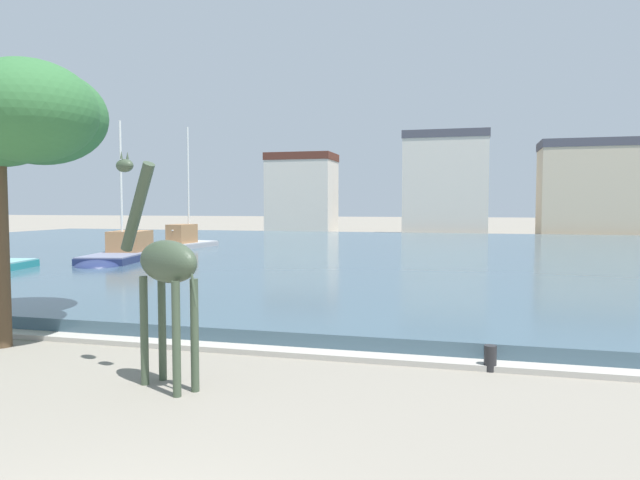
# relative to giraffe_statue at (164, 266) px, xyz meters

# --- Properties ---
(harbor_water) EXTENTS (84.05, 46.09, 0.43)m
(harbor_water) POSITION_rel_giraffe_statue_xyz_m (1.98, 25.86, -1.92)
(harbor_water) COLOR #3D5666
(harbor_water) RESTS_ON ground
(quay_edge_coping) EXTENTS (84.05, 0.50, 0.12)m
(quay_edge_coping) POSITION_rel_giraffe_statue_xyz_m (1.98, 2.56, -2.08)
(quay_edge_coping) COLOR #ADA89E
(quay_edge_coping) RESTS_ON ground
(giraffe_statue) EXTENTS (2.26, 1.42, 4.19)m
(giraffe_statue) POSITION_rel_giraffe_statue_xyz_m (0.00, 0.00, 0.00)
(giraffe_statue) COLOR #3D4C38
(giraffe_statue) RESTS_ON ground
(sailboat_grey) EXTENTS (2.29, 6.19, 8.18)m
(sailboat_grey) POSITION_rel_giraffe_statue_xyz_m (-12.44, 24.87, -1.50)
(sailboat_grey) COLOR #939399
(sailboat_grey) RESTS_ON ground
(sailboat_navy) EXTENTS (3.73, 8.20, 7.36)m
(sailboat_navy) POSITION_rel_giraffe_statue_xyz_m (-11.68, 16.42, -1.54)
(sailboat_navy) COLOR navy
(sailboat_navy) RESTS_ON ground
(mooring_bollard) EXTENTS (0.24, 0.24, 0.50)m
(mooring_bollard) POSITION_rel_giraffe_statue_xyz_m (5.57, 2.41, -1.89)
(mooring_bollard) COLOR #232326
(mooring_bollard) RESTS_ON ground
(townhouse_narrow_midrow) EXTENTS (7.14, 5.16, 8.74)m
(townhouse_narrow_midrow) POSITION_rel_giraffe_statue_xyz_m (-12.49, 51.25, 2.24)
(townhouse_narrow_midrow) COLOR beige
(townhouse_narrow_midrow) RESTS_ON ground
(townhouse_tall_gabled) EXTENTS (8.64, 6.70, 10.73)m
(townhouse_tall_gabled) POSITION_rel_giraffe_statue_xyz_m (2.74, 53.11, 3.24)
(townhouse_tall_gabled) COLOR beige
(townhouse_tall_gabled) RESTS_ON ground
(townhouse_corner_house) EXTENTS (8.86, 5.52, 9.48)m
(townhouse_corner_house) POSITION_rel_giraffe_statue_xyz_m (16.24, 52.41, 2.61)
(townhouse_corner_house) COLOR #C6B293
(townhouse_corner_house) RESTS_ON ground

